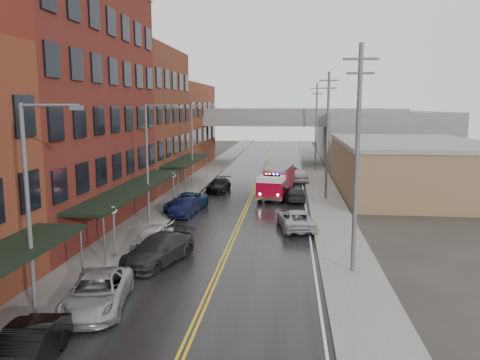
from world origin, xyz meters
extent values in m
cube|color=black|center=(0.00, 30.00, 0.01)|extent=(11.00, 160.00, 0.02)
cube|color=slate|center=(-7.30, 30.00, 0.07)|extent=(3.00, 160.00, 0.15)
cube|color=slate|center=(7.30, 30.00, 0.07)|extent=(3.00, 160.00, 0.15)
cube|color=gray|center=(-5.65, 30.00, 0.07)|extent=(0.30, 160.00, 0.15)
cube|color=gray|center=(5.65, 30.00, 0.07)|extent=(0.30, 160.00, 0.15)
cube|color=#5D1918|center=(-13.30, 23.00, 9.00)|extent=(9.00, 20.00, 18.00)
cube|color=#592A1A|center=(-13.30, 40.50, 7.50)|extent=(9.00, 15.00, 15.00)
cube|color=brown|center=(-13.30, 58.00, 6.00)|extent=(9.00, 20.00, 12.00)
cube|color=olive|center=(16.00, 40.00, 2.50)|extent=(14.00, 22.00, 5.00)
cube|color=slate|center=(18.00, 70.00, 4.00)|extent=(18.00, 30.00, 8.00)
cylinder|color=slate|center=(-6.35, 11.60, 1.50)|extent=(0.10, 0.10, 3.00)
cube|color=black|center=(-7.50, 23.00, 3.00)|extent=(2.60, 18.00, 0.18)
cylinder|color=slate|center=(-6.35, 14.40, 1.50)|extent=(0.10, 0.10, 3.00)
cylinder|color=slate|center=(-6.35, 31.60, 1.50)|extent=(0.10, 0.10, 3.00)
cube|color=black|center=(-7.50, 40.50, 3.00)|extent=(2.60, 13.00, 0.18)
cylinder|color=slate|center=(-6.35, 34.40, 1.50)|extent=(0.10, 0.10, 3.00)
cylinder|color=slate|center=(-6.35, 46.60, 1.50)|extent=(0.10, 0.10, 3.00)
cylinder|color=#59595B|center=(-6.40, 16.00, 1.40)|extent=(0.14, 0.14, 2.80)
sphere|color=silver|center=(-6.40, 16.00, 2.90)|extent=(0.44, 0.44, 0.44)
cylinder|color=#59595B|center=(-6.40, 30.00, 1.40)|extent=(0.14, 0.14, 2.80)
sphere|color=silver|center=(-6.40, 30.00, 2.90)|extent=(0.44, 0.44, 0.44)
cylinder|color=#59595B|center=(-6.80, 8.00, 4.50)|extent=(0.18, 0.18, 9.00)
cylinder|color=#59595B|center=(-5.60, 8.00, 8.90)|extent=(2.40, 0.12, 0.12)
cube|color=#59595B|center=(-4.50, 8.00, 8.80)|extent=(0.50, 0.22, 0.18)
cylinder|color=#59595B|center=(-6.80, 24.00, 4.50)|extent=(0.18, 0.18, 9.00)
cylinder|color=#59595B|center=(-5.60, 24.00, 8.90)|extent=(2.40, 0.12, 0.12)
cube|color=#59595B|center=(-4.50, 24.00, 8.80)|extent=(0.50, 0.22, 0.18)
cylinder|color=#59595B|center=(-6.80, 40.00, 4.50)|extent=(0.18, 0.18, 9.00)
cylinder|color=#59595B|center=(-5.60, 40.00, 8.90)|extent=(2.40, 0.12, 0.12)
cube|color=#59595B|center=(-4.50, 40.00, 8.80)|extent=(0.50, 0.22, 0.18)
cylinder|color=#59595B|center=(7.20, 15.00, 6.00)|extent=(0.24, 0.24, 12.00)
cube|color=#59595B|center=(7.20, 15.00, 11.20)|extent=(1.80, 0.12, 0.12)
cube|color=#59595B|center=(7.20, 15.00, 10.50)|extent=(1.40, 0.12, 0.12)
cylinder|color=#59595B|center=(7.20, 35.00, 6.00)|extent=(0.24, 0.24, 12.00)
cube|color=#59595B|center=(7.20, 35.00, 11.20)|extent=(1.80, 0.12, 0.12)
cube|color=#59595B|center=(7.20, 35.00, 10.50)|extent=(1.40, 0.12, 0.12)
cylinder|color=#59595B|center=(7.20, 55.00, 6.00)|extent=(0.24, 0.24, 12.00)
cube|color=#59595B|center=(7.20, 55.00, 11.20)|extent=(1.80, 0.12, 0.12)
cube|color=#59595B|center=(7.20, 55.00, 10.50)|extent=(1.40, 0.12, 0.12)
cube|color=slate|center=(0.00, 62.00, 6.75)|extent=(40.00, 10.00, 1.50)
cube|color=slate|center=(-11.00, 62.00, 3.00)|extent=(1.60, 8.00, 6.00)
cube|color=slate|center=(11.00, 62.00, 3.00)|extent=(1.60, 8.00, 6.00)
cube|color=maroon|center=(2.67, 37.21, 1.51)|extent=(3.24, 5.67, 2.05)
cube|color=maroon|center=(2.08, 33.45, 1.22)|extent=(2.80, 2.88, 1.46)
cube|color=silver|center=(2.08, 33.45, 2.19)|extent=(2.65, 2.67, 0.49)
cube|color=black|center=(2.11, 33.65, 1.51)|extent=(2.67, 1.92, 0.78)
cube|color=slate|center=(2.67, 37.21, 2.68)|extent=(2.94, 5.25, 0.29)
cube|color=black|center=(2.08, 33.45, 2.51)|extent=(1.58, 0.51, 0.14)
sphere|color=#FF0C0C|center=(1.55, 33.54, 2.59)|extent=(0.19, 0.19, 0.19)
sphere|color=#1933FF|center=(2.61, 33.37, 2.59)|extent=(0.19, 0.19, 0.19)
cylinder|color=black|center=(1.00, 33.52, 0.49)|extent=(1.02, 0.49, 0.97)
cylinder|color=black|center=(3.12, 33.19, 0.49)|extent=(1.02, 0.49, 0.97)
cylinder|color=black|center=(1.54, 36.89, 0.49)|extent=(1.02, 0.49, 0.97)
cylinder|color=black|center=(3.65, 36.56, 0.49)|extent=(1.02, 0.49, 0.97)
cylinder|color=black|center=(1.92, 39.30, 0.49)|extent=(1.02, 0.49, 0.97)
cylinder|color=black|center=(4.03, 38.96, 0.49)|extent=(1.02, 0.49, 0.97)
imported|color=black|center=(-4.97, 4.23, 0.74)|extent=(2.07, 4.66, 1.49)
imported|color=gray|center=(-4.61, 9.27, 0.75)|extent=(3.36, 5.71, 1.49)
imported|color=#242426|center=(-3.60, 15.45, 0.80)|extent=(3.82, 5.92, 1.60)
imported|color=silver|center=(-4.80, 18.30, 0.70)|extent=(2.05, 4.25, 1.40)
imported|color=black|center=(-4.74, 27.20, 0.71)|extent=(1.89, 4.45, 1.43)
imported|color=navy|center=(-5.00, 28.80, 0.74)|extent=(3.29, 5.68, 1.49)
imported|color=black|center=(-3.60, 38.13, 0.69)|extent=(2.21, 4.85, 1.38)
imported|color=#A2A5A9|center=(4.24, 23.84, 0.71)|extent=(3.14, 5.44, 1.43)
imported|color=#232326|center=(4.26, 34.20, 0.67)|extent=(2.05, 4.67, 1.33)
imported|color=silver|center=(4.86, 45.34, 0.80)|extent=(2.33, 4.86, 1.60)
imported|color=black|center=(3.60, 47.94, 0.73)|extent=(2.61, 4.66, 1.46)
camera|label=1|loc=(3.77, -9.53, 8.88)|focal=35.00mm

